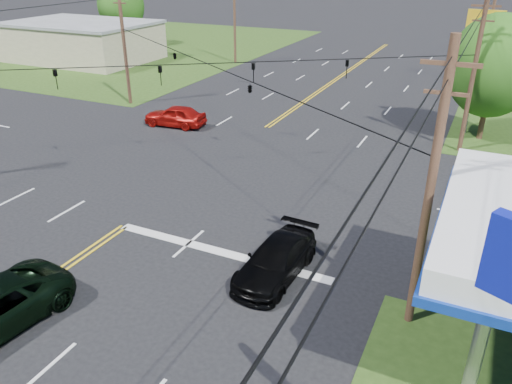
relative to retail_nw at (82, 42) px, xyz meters
The scene contains 16 objects.
ground 37.26m from the retail_nw, 36.25° to the right, with size 280.00×280.00×0.00m, color black.
grass_nw 11.36m from the retail_nw, 116.57° to the left, with size 46.00×48.00×0.03m, color #284415.
stop_bar 46.14m from the retail_nw, 40.60° to the right, with size 10.00×0.50×0.02m, color silver.
retail_nw is the anchor object (origin of this frame).
pole_se 53.09m from the retail_nw, 35.79° to the right, with size 1.60×0.28×9.50m.
pole_nw 21.60m from the retail_nw, 37.41° to the right, with size 1.60×0.28×9.50m.
pole_ne 45.02m from the retail_nw, 16.82° to the right, with size 1.60×0.28×9.50m.
pole_left_far 18.30m from the retail_nw, 19.44° to the left, with size 1.60×0.28×10.00m.
pole_right_far 43.53m from the retail_nw, ahead, with size 1.60×0.28×10.00m.
span_wire_signals 37.42m from the retail_nw, 36.25° to the right, with size 26.00×18.00×1.13m.
power_lines 38.98m from the retail_nw, 38.66° to the right, with size 26.04×100.00×0.64m.
tree_right_a 45.21m from the retail_nw, 12.80° to the right, with size 5.70×5.70×8.18m.
tree_far_l 10.69m from the retail_nw, 101.31° to the left, with size 6.08×6.08×8.72m.
suv_black 48.61m from the retail_nw, 38.89° to the right, with size 1.93×4.75×1.38m, color black.
sedan_red 29.01m from the retail_nw, 34.70° to the right, with size 1.81×4.49×1.53m, color #A10F0B.
polesign_ne 44.18m from the retail_nw, 11.99° to the right, with size 2.27×0.50×8.20m.
Camera 1 is at (14.08, -11.47, 11.38)m, focal length 35.00 mm.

